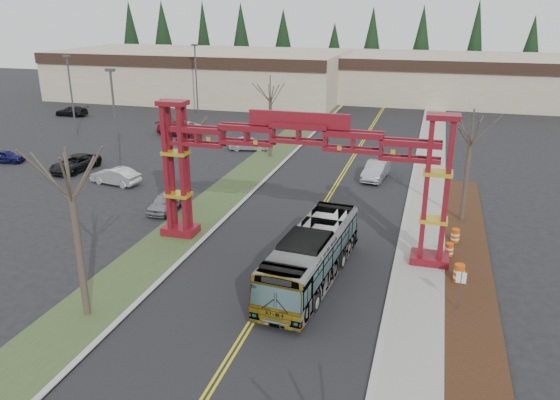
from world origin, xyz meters
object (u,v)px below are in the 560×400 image
(parked_car_far_b, at_px, (182,127))
(bare_tree_median_far, at_px, (270,98))
(parked_car_far_a, at_px, (249,144))
(retail_building_east, at_px, (455,78))
(bare_tree_right_far, at_px, (471,140))
(light_pole_mid, at_px, (71,90))
(barrel_north, at_px, (455,236))
(parked_car_near_b, at_px, (116,176))
(parked_car_near_a, at_px, (166,202))
(light_pole_near, at_px, (114,113))
(silver_sedan, at_px, (376,170))
(parked_car_near_c, at_px, (75,163))
(barrel_mid, at_px, (449,250))
(gateway_arch, at_px, (298,156))
(parked_car_mid_b, at_px, (5,156))
(street_sign, at_px, (461,283))
(bare_tree_median_near, at_px, (72,196))
(parked_car_far_c, at_px, (71,111))
(bare_tree_median_mid, at_px, (184,137))
(light_pole_far, at_px, (196,74))
(transit_bus, at_px, (312,256))
(barrel_south, at_px, (459,274))
(parked_car_mid_a, at_px, (179,129))
(retail_building_west, at_px, (202,74))

(parked_car_far_b, height_order, bare_tree_median_far, bare_tree_median_far)
(parked_car_far_a, bearing_deg, retail_building_east, -41.56)
(bare_tree_right_far, xyz_separation_m, light_pole_mid, (-42.68, 15.68, -0.55))
(barrel_north, bearing_deg, parked_car_near_b, 170.04)
(parked_car_near_a, height_order, light_pole_near, light_pole_near)
(silver_sedan, height_order, parked_car_near_c, silver_sedan)
(light_pole_mid, bearing_deg, parked_car_near_b, -45.80)
(retail_building_east, bearing_deg, barrel_mid, -90.83)
(gateway_arch, relative_size, parked_car_far_b, 3.60)
(parked_car_mid_b, relative_size, street_sign, 1.70)
(bare_tree_median_near, bearing_deg, parked_car_near_b, 118.19)
(parked_car_far_c, height_order, light_pole_near, light_pole_near)
(gateway_arch, distance_m, street_sign, 11.64)
(bare_tree_median_mid, distance_m, light_pole_mid, 33.17)
(retail_building_east, relative_size, light_pole_far, 4.02)
(transit_bus, xyz_separation_m, barrel_south, (7.81, 2.04, -0.98))
(silver_sedan, height_order, barrel_south, silver_sedan)
(parked_car_mid_a, distance_m, parked_car_far_b, 1.29)
(bare_tree_right_far, distance_m, barrel_south, 11.01)
(silver_sedan, xyz_separation_m, parked_car_mid_b, (-35.08, -4.54, -0.16))
(light_pole_mid, bearing_deg, bare_tree_median_mid, -41.89)
(bare_tree_median_mid, relative_size, bare_tree_median_far, 1.06)
(parked_car_mid_b, height_order, barrel_south, parked_car_mid_b)
(retail_building_west, distance_m, parked_car_mid_a, 28.76)
(parked_car_mid_b, xyz_separation_m, barrel_south, (41.69, -13.39, -0.06))
(bare_tree_median_far, relative_size, barrel_north, 8.22)
(silver_sedan, relative_size, bare_tree_median_mid, 0.55)
(parked_car_near_c, relative_size, street_sign, 2.42)
(bare_tree_median_near, distance_m, light_pole_near, 25.42)
(light_pole_mid, relative_size, light_pole_far, 0.97)
(transit_bus, relative_size, barrel_north, 11.23)
(bare_tree_median_mid, bearing_deg, transit_bus, -28.11)
(retail_building_east, bearing_deg, parked_car_mid_a, -131.53)
(parked_car_mid_b, height_order, barrel_mid, parked_car_mid_b)
(parked_car_mid_a, xyz_separation_m, bare_tree_median_mid, (13.17, -25.52, 5.55))
(bare_tree_median_near, bearing_deg, barrel_south, 25.73)
(retail_building_east, bearing_deg, street_sign, -90.41)
(silver_sedan, relative_size, parked_car_mid_b, 1.30)
(parked_car_far_c, xyz_separation_m, bare_tree_median_mid, (32.72, -32.39, 5.65))
(parked_car_far_c, bearing_deg, parked_car_near_b, 42.44)
(retail_building_east, bearing_deg, parked_car_mid_b, -129.79)
(silver_sedan, distance_m, parked_car_near_c, 27.35)
(retail_building_west, height_order, bare_tree_median_far, bare_tree_median_far)
(light_pole_far, bearing_deg, parked_car_mid_b, -104.57)
(barrel_north, bearing_deg, street_sign, -89.81)
(parked_car_near_a, bearing_deg, light_pole_near, 135.93)
(parked_car_near_c, relative_size, bare_tree_median_mid, 0.60)
(parked_car_near_a, relative_size, bare_tree_median_near, 0.48)
(light_pole_mid, distance_m, barrel_mid, 47.52)
(bare_tree_median_far, height_order, light_pole_mid, light_pole_mid)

